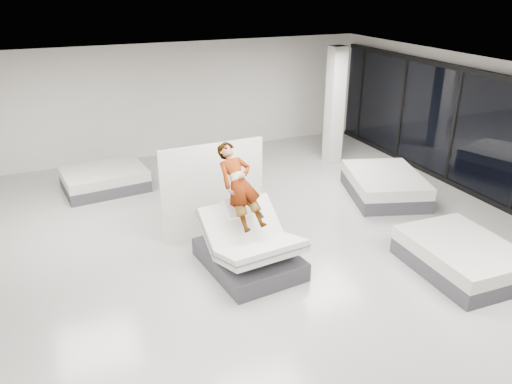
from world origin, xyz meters
TOP-DOWN VIEW (x-y plane):
  - room at (0.00, 0.00)m, footprint 14.00×14.04m
  - hero_bed at (-0.31, 0.20)m, footprint 1.62×2.03m
  - person at (-0.35, 0.52)m, footprint 0.77×1.59m
  - remote at (-0.09, 0.19)m, footprint 0.07×0.15m
  - divider_panel at (-0.46, 1.70)m, footprint 2.11×0.17m
  - flat_bed_right_far at (3.87, 1.88)m, footprint 2.17×2.50m
  - flat_bed_right_near at (3.11, -1.38)m, footprint 1.58×2.08m
  - flat_bed_left_far at (-2.20, 4.94)m, footprint 2.06×1.63m
  - column at (4.00, 4.50)m, footprint 0.40×0.40m

SIDE VIEW (x-z plane):
  - flat_bed_left_far at x=-2.20m, z-range 0.00..0.53m
  - flat_bed_right_near at x=3.11m, z-range 0.00..0.56m
  - flat_bed_right_far at x=3.87m, z-range 0.00..0.58m
  - hero_bed at x=-0.31m, z-range -0.23..0.97m
  - divider_panel at x=-0.46m, z-range 0.00..1.92m
  - remote at x=-0.09m, z-range 0.98..1.05m
  - person at x=-0.35m, z-range 0.54..1.88m
  - room at x=0.00m, z-range 0.00..3.20m
  - column at x=4.00m, z-range 0.00..3.20m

